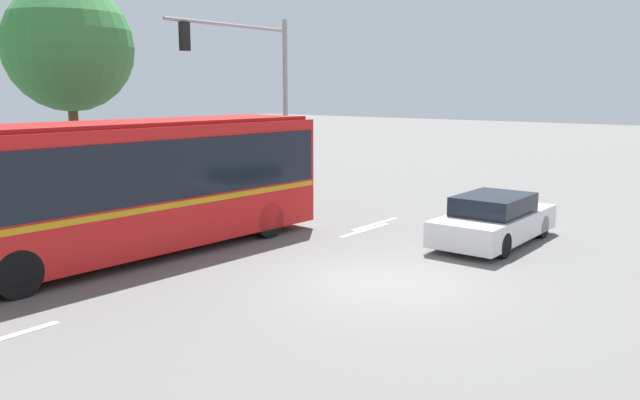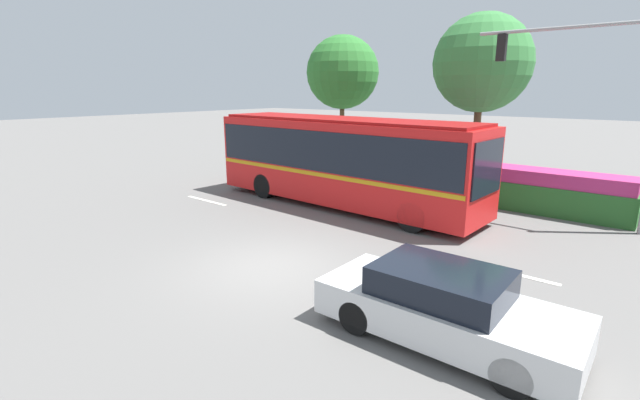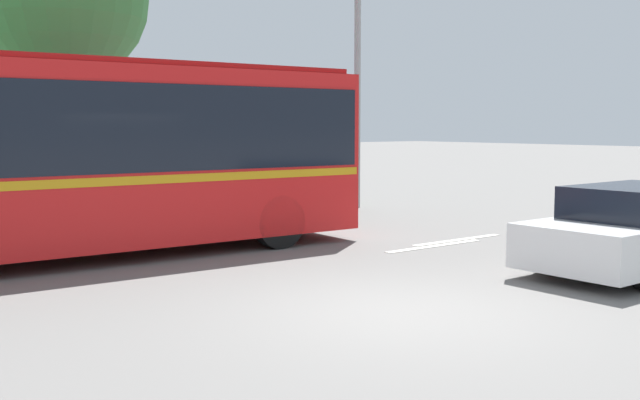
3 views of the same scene
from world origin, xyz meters
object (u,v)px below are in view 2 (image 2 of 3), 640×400
Objects in this scene: city_bus at (342,157)px; street_tree_centre at (482,64)px; sedan_foreground at (444,307)px; street_tree_left at (343,73)px; traffic_light_pole at (608,88)px.

city_bus is 8.02m from street_tree_centre.
street_tree_left is at bearing 131.78° from sedan_foreground.
street_tree_left is (-12.11, 13.22, 4.63)m from sedan_foreground.
sedan_foreground is at bearing 85.22° from traffic_light_pole.
sedan_foreground is 0.60× the size of street_tree_centre.
sedan_foreground is at bearing -47.52° from street_tree_left.
traffic_light_pole is 13.44m from street_tree_left.
street_tree_left is at bearing 179.68° from street_tree_centre.
street_tree_left is at bearing -15.75° from traffic_light_pole.
city_bus is 9.06m from street_tree_left.
street_tree_centre reaches higher than city_bus.
street_tree_centre is (7.63, -0.04, 0.21)m from street_tree_left.
street_tree_centre is at bearing -0.32° from street_tree_left.
sedan_foreground is at bearing -71.21° from street_tree_centre.
street_tree_centre is (2.59, 6.70, 3.57)m from city_bus.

